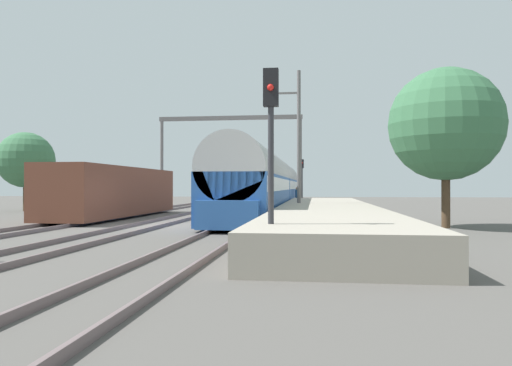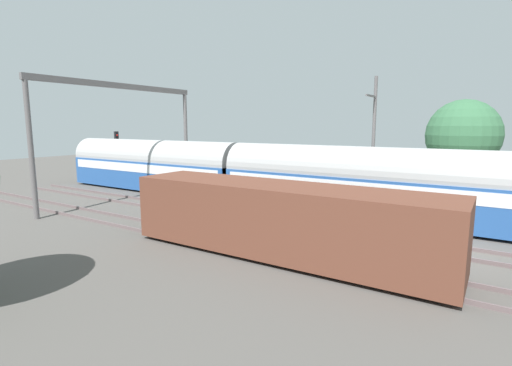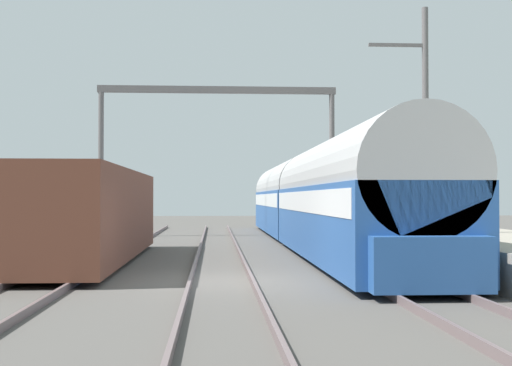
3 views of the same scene
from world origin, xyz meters
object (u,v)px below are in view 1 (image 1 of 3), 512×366
passenger_train (269,184)px  catenary_gantry (230,142)px  railway_signal_far (302,175)px  railway_signal_near (271,137)px  person_crossing (297,195)px  freight_car (116,192)px

passenger_train → catenary_gantry: bearing=122.0°
passenger_train → railway_signal_far: railway_signal_far is taller
railway_signal_near → person_crossing: bearing=91.0°
freight_car → railway_signal_near: size_ratio=2.83×
railway_signal_far → passenger_train: bearing=-97.3°
catenary_gantry → passenger_train: bearing=-58.0°
freight_car → catenary_gantry: catenary_gantry is taller
railway_signal_far → freight_car: bearing=-113.7°
person_crossing → railway_signal_near: railway_signal_near is taller
passenger_train → railway_signal_near: (2.23, -22.69, 0.99)m
passenger_train → catenary_gantry: (-4.05, 6.48, 3.66)m
passenger_train → railway_signal_near: bearing=-84.4°
railway_signal_far → catenary_gantry: (-5.97, -8.48, 2.69)m
passenger_train → catenary_gantry: catenary_gantry is taller
person_crossing → freight_car: bearing=133.9°
passenger_train → catenary_gantry: size_ratio=2.63×
railway_signal_near → catenary_gantry: size_ratio=0.37×
railway_signal_near → catenary_gantry: catenary_gantry is taller
person_crossing → railway_signal_far: railway_signal_far is taller
catenary_gantry → railway_signal_near: bearing=-77.8°
person_crossing → railway_signal_far: size_ratio=0.38×
freight_car → passenger_train: bearing=44.1°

